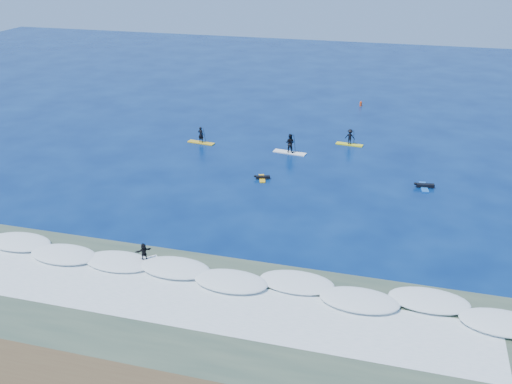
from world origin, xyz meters
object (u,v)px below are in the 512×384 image
(sup_paddler_left, at_px, (201,137))
(marker_buoy, at_px, (361,104))
(sup_paddler_center, at_px, (290,145))
(wave_surfer, at_px, (144,253))
(prone_paddler_far, at_px, (424,186))
(sup_paddler_right, at_px, (350,138))
(prone_paddler_near, at_px, (262,178))

(sup_paddler_left, xyz_separation_m, marker_buoy, (14.73, 18.67, -0.31))
(sup_paddler_center, distance_m, wave_surfer, 23.58)
(prone_paddler_far, bearing_deg, marker_buoy, 10.03)
(sup_paddler_right, distance_m, marker_buoy, 15.09)
(sup_paddler_left, xyz_separation_m, prone_paddler_far, (22.70, -5.70, -0.49))
(sup_paddler_center, bearing_deg, sup_paddler_right, 44.01)
(sup_paddler_left, relative_size, prone_paddler_far, 1.32)
(sup_paddler_right, bearing_deg, sup_paddler_left, -160.99)
(sup_paddler_right, distance_m, prone_paddler_far, 12.00)
(sup_paddler_right, bearing_deg, marker_buoy, 97.15)
(sup_paddler_left, relative_size, sup_paddler_right, 1.05)
(sup_paddler_right, height_order, wave_surfer, sup_paddler_right)
(sup_paddler_center, relative_size, wave_surfer, 2.08)
(sup_paddler_left, bearing_deg, sup_paddler_right, 21.08)
(prone_paddler_near, relative_size, marker_buoy, 2.47)
(prone_paddler_near, xyz_separation_m, prone_paddler_far, (14.05, 1.92, 0.03))
(prone_paddler_far, distance_m, wave_surfer, 25.31)
(sup_paddler_left, xyz_separation_m, wave_surfer, (4.72, -23.50, 0.11))
(sup_paddler_center, relative_size, sup_paddler_right, 1.20)
(sup_paddler_left, height_order, wave_surfer, sup_paddler_left)
(sup_paddler_right, bearing_deg, prone_paddler_far, -45.12)
(sup_paddler_left, height_order, sup_paddler_center, sup_paddler_center)
(sup_paddler_center, height_order, prone_paddler_near, sup_paddler_center)
(prone_paddler_far, bearing_deg, sup_paddler_center, 59.99)
(prone_paddler_near, relative_size, wave_surfer, 1.15)
(wave_surfer, bearing_deg, sup_paddler_center, 34.71)
(sup_paddler_left, relative_size, sup_paddler_center, 0.88)
(sup_paddler_right, xyz_separation_m, wave_surfer, (-10.40, -27.09, -0.02))
(marker_buoy, bearing_deg, wave_surfer, -103.35)
(prone_paddler_near, bearing_deg, prone_paddler_far, -100.80)
(prone_paddler_far, distance_m, marker_buoy, 25.64)
(wave_surfer, bearing_deg, prone_paddler_near, 32.82)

